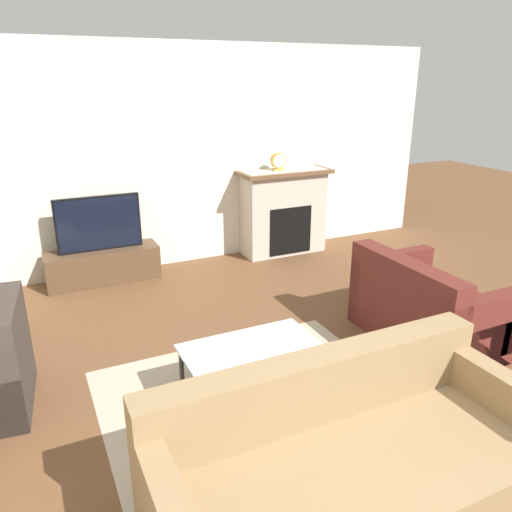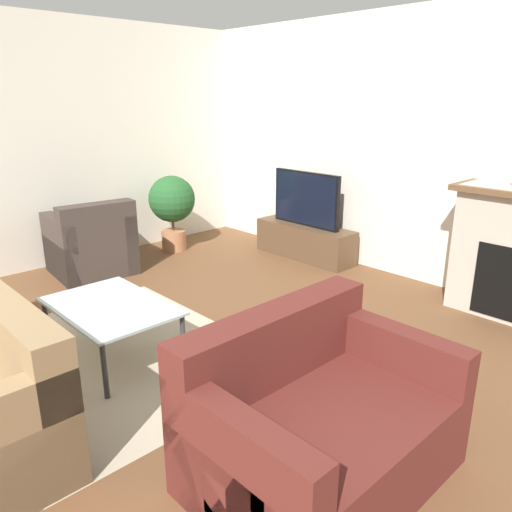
{
  "view_description": "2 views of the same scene",
  "coord_description": "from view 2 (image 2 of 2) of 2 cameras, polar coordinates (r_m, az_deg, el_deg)",
  "views": [
    {
      "loc": [
        -1.46,
        -0.87,
        2.28
      ],
      "look_at": [
        0.25,
        2.7,
        0.86
      ],
      "focal_mm": 35.0,
      "sensor_mm": 36.0,
      "label": 1
    },
    {
      "loc": [
        3.05,
        0.46,
        1.87
      ],
      "look_at": [
        0.62,
        2.76,
        0.79
      ],
      "focal_mm": 35.0,
      "sensor_mm": 36.0,
      "label": 2
    }
  ],
  "objects": [
    {
      "name": "wall_back",
      "position": [
        5.62,
        13.73,
        12.07
      ],
      "size": [
        8.04,
        0.06,
        2.7
      ],
      "color": "silver",
      "rests_on": "ground_plane"
    },
    {
      "name": "tv",
      "position": [
        5.9,
        5.74,
        6.51
      ],
      "size": [
        0.95,
        0.06,
        0.63
      ],
      "color": "black",
      "rests_on": "tv_stand"
    },
    {
      "name": "coffee_table",
      "position": [
        3.81,
        -16.28,
        -5.91
      ],
      "size": [
        1.01,
        0.69,
        0.42
      ],
      "color": "#333338",
      "rests_on": "ground_plane"
    },
    {
      "name": "armchair_by_window",
      "position": [
        5.72,
        -18.26,
        1.04
      ],
      "size": [
        0.86,
        0.87,
        0.82
      ],
      "rotation": [
        0.0,
        0.0,
        -1.67
      ],
      "color": "#3D332D",
      "rests_on": "ground_plane"
    },
    {
      "name": "couch_loveseat",
      "position": [
        2.67,
        6.98,
        -18.51
      ],
      "size": [
        0.91,
        1.29,
        0.82
      ],
      "rotation": [
        0.0,
        0.0,
        1.57
      ],
      "color": "#5B231E",
      "rests_on": "ground_plane"
    },
    {
      "name": "area_rug",
      "position": [
        3.96,
        -16.09,
        -11.01
      ],
      "size": [
        2.21,
        1.89,
        0.0
      ],
      "color": "#B7A88E",
      "rests_on": "ground_plane"
    },
    {
      "name": "tv_stand",
      "position": [
        6.03,
        5.61,
        1.7
      ],
      "size": [
        1.28,
        0.38,
        0.4
      ],
      "color": "brown",
      "rests_on": "ground_plane"
    },
    {
      "name": "potted_plant",
      "position": [
        6.28,
        -9.57,
        5.91
      ],
      "size": [
        0.57,
        0.57,
        0.94
      ],
      "color": "#AD704C",
      "rests_on": "ground_plane"
    },
    {
      "name": "wall_left",
      "position": [
        6.0,
        -23.31,
        11.49
      ],
      "size": [
        0.06,
        8.11,
        2.7
      ],
      "color": "silver",
      "rests_on": "ground_plane"
    }
  ]
}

